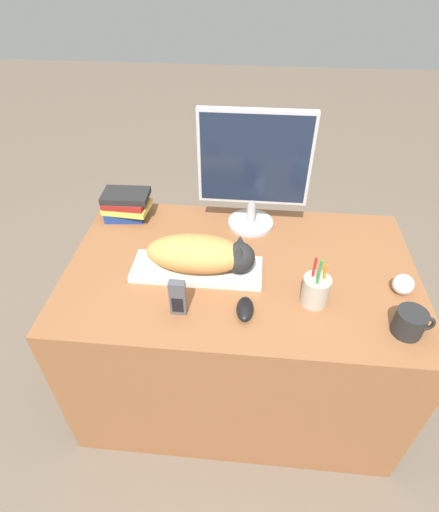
% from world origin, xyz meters
% --- Properties ---
extents(ground_plane, '(12.00, 12.00, 0.00)m').
position_xyz_m(ground_plane, '(0.00, 0.00, 0.00)').
color(ground_plane, '#6B5B4C').
extents(desk, '(1.31, 0.80, 0.75)m').
position_xyz_m(desk, '(0.00, 0.40, 0.38)').
color(desk, brown).
rests_on(desk, ground_plane).
extents(keyboard, '(0.48, 0.16, 0.02)m').
position_xyz_m(keyboard, '(-0.16, 0.35, 0.76)').
color(keyboard, silver).
rests_on(keyboard, desk).
extents(cat, '(0.39, 0.16, 0.14)m').
position_xyz_m(cat, '(-0.14, 0.35, 0.84)').
color(cat, '#D18C47').
rests_on(cat, keyboard).
extents(monitor, '(0.43, 0.19, 0.50)m').
position_xyz_m(monitor, '(0.02, 0.67, 1.03)').
color(monitor, '#B7B7BC').
rests_on(monitor, desk).
extents(computer_mouse, '(0.06, 0.11, 0.04)m').
position_xyz_m(computer_mouse, '(0.02, 0.17, 0.77)').
color(computer_mouse, black).
rests_on(computer_mouse, desk).
extents(coffee_mug, '(0.13, 0.10, 0.09)m').
position_xyz_m(coffee_mug, '(0.54, 0.14, 0.80)').
color(coffee_mug, black).
rests_on(coffee_mug, desk).
extents(pen_cup, '(0.09, 0.09, 0.20)m').
position_xyz_m(pen_cup, '(0.26, 0.24, 0.81)').
color(pen_cup, '#B2A893').
rests_on(pen_cup, desk).
extents(baseball, '(0.07, 0.07, 0.07)m').
position_xyz_m(baseball, '(0.56, 0.32, 0.79)').
color(baseball, silver).
rests_on(baseball, desk).
extents(phone, '(0.05, 0.03, 0.14)m').
position_xyz_m(phone, '(-0.19, 0.15, 0.82)').
color(phone, '#4C4C51').
rests_on(phone, desk).
extents(book_stack, '(0.20, 0.15, 0.12)m').
position_xyz_m(book_stack, '(-0.52, 0.68, 0.81)').
color(book_stack, navy).
rests_on(book_stack, desk).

